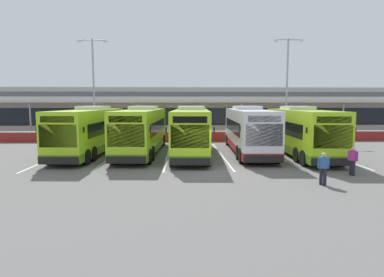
% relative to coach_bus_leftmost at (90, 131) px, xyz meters
% --- Properties ---
extents(ground_plane, '(200.00, 200.00, 0.00)m').
position_rel_coach_bus_leftmost_xyz_m(ground_plane, '(8.20, -6.64, -1.79)').
color(ground_plane, '#605E5B').
extents(terminal_building, '(70.00, 13.00, 6.00)m').
position_rel_coach_bus_leftmost_xyz_m(terminal_building, '(8.20, 20.27, 1.23)').
color(terminal_building, beige).
rests_on(terminal_building, ground).
extents(red_barrier_wall, '(60.00, 0.40, 1.10)m').
position_rel_coach_bus_leftmost_xyz_m(red_barrier_wall, '(8.20, 7.86, -1.23)').
color(red_barrier_wall, maroon).
rests_on(red_barrier_wall, ground).
extents(coach_bus_leftmost, '(3.37, 12.26, 3.78)m').
position_rel_coach_bus_leftmost_xyz_m(coach_bus_leftmost, '(0.00, 0.00, 0.00)').
color(coach_bus_leftmost, '#9ED11E').
rests_on(coach_bus_leftmost, ground).
extents(coach_bus_left_centre, '(3.37, 12.26, 3.78)m').
position_rel_coach_bus_leftmost_xyz_m(coach_bus_left_centre, '(4.06, 0.09, 0.00)').
color(coach_bus_left_centre, '#9ED11E').
rests_on(coach_bus_left_centre, ground).
extents(coach_bus_centre, '(3.37, 12.26, 3.78)m').
position_rel_coach_bus_leftmost_xyz_m(coach_bus_centre, '(7.97, -0.59, 0.00)').
color(coach_bus_centre, '#9ED11E').
rests_on(coach_bus_centre, ground).
extents(coach_bus_right_centre, '(3.37, 12.26, 3.78)m').
position_rel_coach_bus_leftmost_xyz_m(coach_bus_right_centre, '(12.61, 0.11, 0.00)').
color(coach_bus_right_centre, silver).
rests_on(coach_bus_right_centre, ground).
extents(coach_bus_rightmost, '(3.37, 12.26, 3.78)m').
position_rel_coach_bus_leftmost_xyz_m(coach_bus_rightmost, '(16.43, -1.04, 0.00)').
color(coach_bus_rightmost, '#9ED11E').
rests_on(coach_bus_rightmost, ground).
extents(bay_stripe_far_west, '(0.14, 13.00, 0.01)m').
position_rel_coach_bus_leftmost_xyz_m(bay_stripe_far_west, '(-2.30, -0.64, -1.78)').
color(bay_stripe_far_west, silver).
rests_on(bay_stripe_far_west, ground).
extents(bay_stripe_west, '(0.14, 13.00, 0.01)m').
position_rel_coach_bus_leftmost_xyz_m(bay_stripe_west, '(1.90, -0.64, -1.78)').
color(bay_stripe_west, silver).
rests_on(bay_stripe_west, ground).
extents(bay_stripe_mid_west, '(0.14, 13.00, 0.01)m').
position_rel_coach_bus_leftmost_xyz_m(bay_stripe_mid_west, '(6.10, -0.64, -1.78)').
color(bay_stripe_mid_west, silver).
rests_on(bay_stripe_mid_west, ground).
extents(bay_stripe_centre, '(0.14, 13.00, 0.01)m').
position_rel_coach_bus_leftmost_xyz_m(bay_stripe_centre, '(10.30, -0.64, -1.78)').
color(bay_stripe_centre, silver).
rests_on(bay_stripe_centre, ground).
extents(bay_stripe_mid_east, '(0.14, 13.00, 0.01)m').
position_rel_coach_bus_leftmost_xyz_m(bay_stripe_mid_east, '(14.50, -0.64, -1.78)').
color(bay_stripe_mid_east, silver).
rests_on(bay_stripe_mid_east, ground).
extents(bay_stripe_east, '(0.14, 13.00, 0.01)m').
position_rel_coach_bus_leftmost_xyz_m(bay_stripe_east, '(18.70, -0.64, -1.78)').
color(bay_stripe_east, silver).
rests_on(bay_stripe_east, ground).
extents(pedestrian_in_dark_coat, '(0.54, 0.37, 1.62)m').
position_rel_coach_bus_leftmost_xyz_m(pedestrian_in_dark_coat, '(14.13, -10.30, -0.91)').
color(pedestrian_in_dark_coat, black).
rests_on(pedestrian_in_dark_coat, ground).
extents(pedestrian_approaching_bus, '(0.42, 0.47, 1.62)m').
position_rel_coach_bus_leftmost_xyz_m(pedestrian_approaching_bus, '(16.72, -8.26, -0.91)').
color(pedestrian_approaching_bus, black).
rests_on(pedestrian_approaching_bus, ground).
extents(lamp_post_west, '(3.24, 0.28, 11.00)m').
position_rel_coach_bus_leftmost_xyz_m(lamp_post_west, '(-2.46, 10.82, 4.50)').
color(lamp_post_west, '#9E9EA3').
rests_on(lamp_post_west, ground).
extents(lamp_post_centre, '(3.24, 0.28, 11.00)m').
position_rel_coach_bus_leftmost_xyz_m(lamp_post_centre, '(18.88, 9.84, 4.50)').
color(lamp_post_centre, '#9E9EA3').
rests_on(lamp_post_centre, ground).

